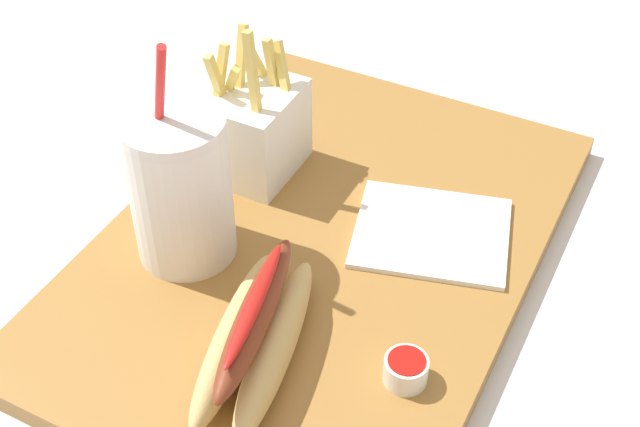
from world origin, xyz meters
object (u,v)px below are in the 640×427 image
Objects in this scene: hot_dog_1 at (257,336)px; fries_basket at (251,128)px; ketchup_cup_2 at (406,369)px; napkin_stack at (432,233)px; soda_cup at (180,187)px.

fries_basket is at bearing -148.89° from hot_dog_1.
fries_basket is 4.80× the size of ketchup_cup_2.
ketchup_cup_2 is 0.16m from napkin_stack.
napkin_stack is (-0.15, -0.04, -0.01)m from ketchup_cup_2.
soda_cup is 0.14m from hot_dog_1.
napkin_stack is (-0.18, 0.06, -0.02)m from hot_dog_1.
ketchup_cup_2 is at bearing 14.67° from napkin_stack.
napkin_stack is at bearing 160.39° from hot_dog_1.
ketchup_cup_2 reaches higher than napkin_stack.
soda_cup is 0.12m from fries_basket.
fries_basket is (-0.12, -0.01, -0.02)m from soda_cup.
soda_cup reaches higher than fries_basket.
soda_cup is 0.22m from napkin_stack.
ketchup_cup_2 is at bearing 106.84° from hot_dog_1.
soda_cup is at bearing -58.48° from napkin_stack.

